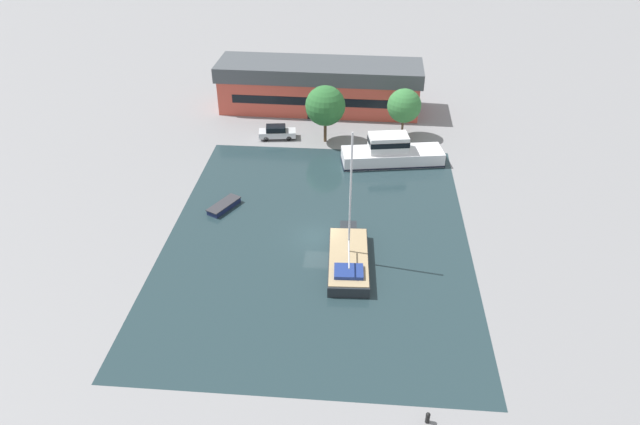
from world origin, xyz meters
The scene contains 10 objects.
ground_plane centered at (0.00, 0.00, 0.00)m, with size 440.00×440.00×0.00m, color gray.
water_canal centered at (0.00, 0.00, 0.00)m, with size 26.99×35.55×0.01m, color #23383D.
warehouse_building centered at (-2.24, 29.68, 3.14)m, with size 26.58×7.89×6.20m.
quay_tree_near_building centered at (-0.77, 19.78, 4.51)m, with size 4.64×4.64×6.84m.
quay_tree_by_water centered at (8.39, 21.81, 3.98)m, with size 4.01×4.01×5.99m.
parked_car centered at (-6.59, 20.14, 0.80)m, with size 4.58×2.32×1.59m.
sailboat_moored centered at (2.91, -3.59, 0.60)m, with size 3.68×9.58×12.02m.
motor_cruiser centered at (6.88, 15.00, 1.21)m, with size 11.59×5.20×3.38m.
small_dinghy centered at (-9.51, 4.17, 0.30)m, with size 2.94×3.93×0.58m.
mooring_bollard centered at (8.37, -18.86, 0.44)m, with size 0.30×0.30×0.83m.
Camera 1 is at (3.58, -41.69, 30.06)m, focal length 32.00 mm.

